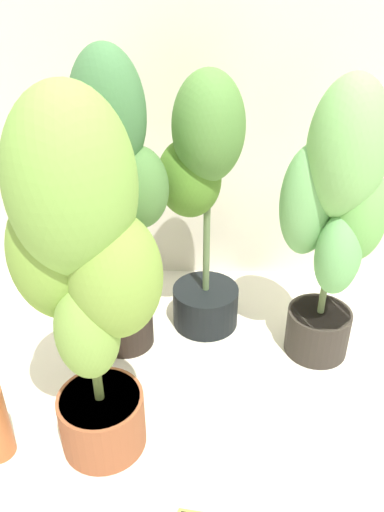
# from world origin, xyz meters

# --- Properties ---
(ground_plane) EXTENTS (8.00, 8.00, 0.00)m
(ground_plane) POSITION_xyz_m (0.00, 0.00, 0.00)
(ground_plane) COLOR silver
(ground_plane) RESTS_ON ground
(mylar_back_wall) EXTENTS (3.20, 0.01, 2.00)m
(mylar_back_wall) POSITION_xyz_m (0.00, 0.86, 1.00)
(mylar_back_wall) COLOR silver
(mylar_back_wall) RESTS_ON ground
(potted_plant_front_left) EXTENTS (0.44, 0.35, 1.01)m
(potted_plant_front_left) POSITION_xyz_m (-0.31, -0.07, 0.61)
(potted_plant_front_left) COLOR #9A5231
(potted_plant_front_left) RESTS_ON ground
(potted_plant_back_right) EXTENTS (0.37, 0.30, 0.95)m
(potted_plant_back_right) POSITION_xyz_m (0.36, 0.34, 0.55)
(potted_plant_back_right) COLOR #312B24
(potted_plant_back_right) RESTS_ON ground
(potted_plant_back_left) EXTENTS (0.39, 0.32, 1.02)m
(potted_plant_back_left) POSITION_xyz_m (-0.31, 0.37, 0.60)
(potted_plant_back_left) COLOR black
(potted_plant_back_left) RESTS_ON ground
(potted_plant_back_center) EXTENTS (0.35, 0.32, 0.93)m
(potted_plant_back_center) POSITION_xyz_m (-0.04, 0.50, 0.54)
(potted_plant_back_center) COLOR black
(potted_plant_back_center) RESTS_ON ground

